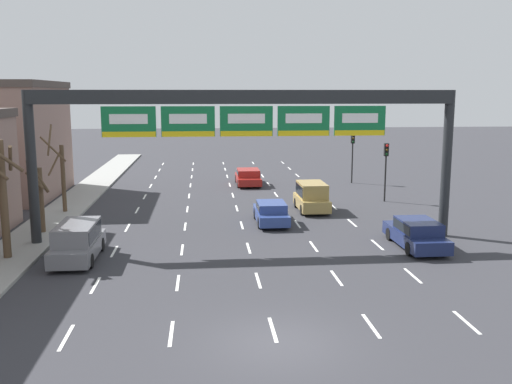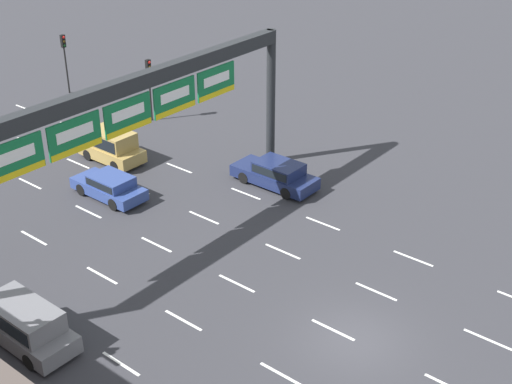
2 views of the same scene
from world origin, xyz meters
The scene contains 9 objects.
ground_plane centered at (0.00, 0.00, 0.00)m, with size 220.00×220.00×0.00m, color #333338.
lane_dashes centered at (0.00, 13.50, 0.00)m, with size 13.32×67.00×0.01m.
sign_gantry centered at (0.00, 12.51, 6.35)m, with size 21.91×0.70×7.80m.
suv_gold centered at (4.84, 19.69, 1.04)m, with size 1.86×4.02×1.89m.
car_blue centered at (1.76, 16.31, 0.71)m, with size 1.80×4.30×1.31m.
car_navy centered at (8.36, 10.32, 0.77)m, with size 1.90×4.86×1.45m.
suv_grey centered at (-8.04, 9.73, 0.96)m, with size 1.83×4.68×1.73m.
traffic_light_near_gantry centered at (10.67, 22.52, 2.99)m, with size 0.30×0.35×4.16m.
traffic_light_mid_block centered at (10.52, 31.06, 3.09)m, with size 0.30×0.35×4.31m.
Camera 2 is at (-19.19, -10.70, 17.96)m, focal length 50.00 mm.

